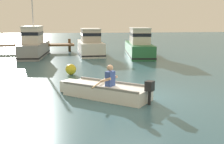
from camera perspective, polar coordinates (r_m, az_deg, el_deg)
ground_plane at (r=10.16m, az=4.76°, el=-4.93°), size 120.00×120.00×0.00m
wooden_dock at (r=25.67m, az=-21.99°, el=5.04°), size 12.56×1.64×1.27m
rowboat_with_person at (r=9.93m, az=-1.46°, el=-3.76°), size 3.18×2.93×1.19m
moored_boat_grey at (r=22.24m, az=-15.62°, el=5.26°), size 1.99×5.82×4.74m
moored_boat_white at (r=23.06m, az=-4.47°, el=5.59°), size 1.86×5.85×2.14m
moored_boat_green at (r=21.99m, az=5.51°, el=5.40°), size 2.57×6.67×2.23m
mooring_buoy at (r=14.30m, az=-8.40°, el=0.53°), size 0.54×0.54×0.54m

